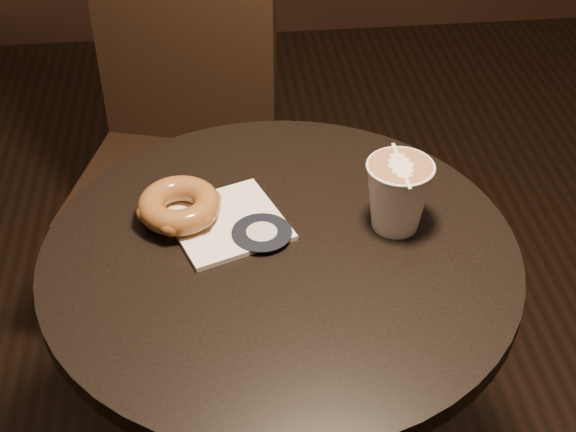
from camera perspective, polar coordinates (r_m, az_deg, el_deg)
The scene contains 5 objects.
cafe_table at distance 1.31m, azimuth -0.52°, elevation -8.91°, with size 0.70×0.70×0.75m.
chair at distance 1.81m, azimuth -7.75°, elevation 6.69°, with size 0.50×0.50×1.02m.
pastry_bag at distance 1.21m, azimuth -4.37°, elevation -0.46°, with size 0.16×0.16×0.01m, color white.
doughnut at distance 1.21m, azimuth -7.74°, elevation 0.77°, with size 0.13×0.13×0.04m, color brown.
latte_cup at distance 1.19m, azimuth 7.80°, elevation 1.43°, with size 0.10×0.10×0.11m, color white, non-canonical shape.
Camera 1 is at (-0.08, -0.88, 1.52)m, focal length 50.00 mm.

